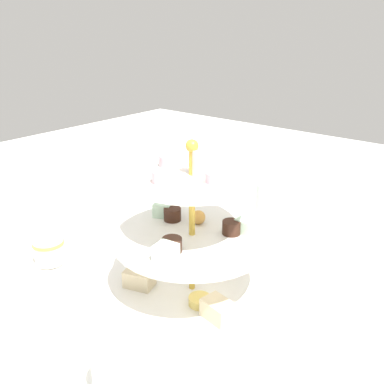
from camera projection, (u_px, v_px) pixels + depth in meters
The scene contains 7 objects.
ground_plane at pixel (192, 293), 0.73m from camera, with size 2.40×2.40×0.00m, color white.
tiered_serving_stand at pixel (192, 248), 0.70m from camera, with size 0.31×0.31×0.27m.
water_glass_tall_right at pixel (271, 210), 0.91m from camera, with size 0.07×0.07×0.12m, color silver.
water_glass_short_left at pixel (22, 295), 0.67m from camera, with size 0.06×0.06×0.07m, color silver.
teacup_with_saucer at pixel (49, 253), 0.81m from camera, with size 0.09×0.09×0.05m.
butter_knife_right at pixel (134, 219), 1.00m from camera, with size 0.17×0.01×0.00m, color silver.
water_glass_mid_back at pixel (119, 373), 0.50m from camera, with size 0.06×0.06×0.09m, color silver.
Camera 1 is at (0.39, -0.48, 0.43)m, focal length 40.27 mm.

